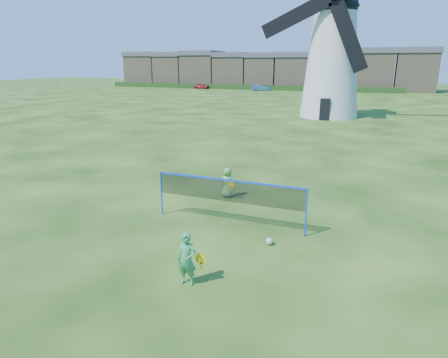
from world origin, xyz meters
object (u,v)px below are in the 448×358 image
at_px(windmill, 332,55).
at_px(badminton_net, 229,192).
at_px(play_ball, 269,241).
at_px(car_left, 202,86).
at_px(car_right, 261,88).
at_px(player_girl, 187,259).
at_px(player_boy, 228,183).

height_order(windmill, badminton_net, windmill).
height_order(windmill, play_ball, windmill).
relative_size(badminton_net, car_left, 1.53).
distance_m(play_ball, car_right, 66.55).
height_order(play_ball, car_right, car_right).
xyz_separation_m(badminton_net, player_girl, (0.36, -3.70, -0.48)).
distance_m(player_girl, car_right, 68.85).
bearing_deg(car_left, badminton_net, -148.02).
relative_size(badminton_net, car_right, 1.33).
height_order(player_girl, car_left, player_girl).
bearing_deg(windmill, player_boy, -91.44).
distance_m(badminton_net, car_left, 71.01).
relative_size(player_girl, car_left, 0.40).
height_order(badminton_net, car_left, badminton_net).
xyz_separation_m(player_girl, player_boy, (-1.37, 6.22, -0.06)).
height_order(windmill, player_girl, windmill).
distance_m(windmill, car_right, 38.59).
bearing_deg(windmill, car_left, 130.37).
distance_m(windmill, play_ball, 30.14).
bearing_deg(car_right, badminton_net, -172.12).
height_order(player_boy, play_ball, player_boy).
relative_size(player_girl, car_right, 0.35).
bearing_deg(play_ball, windmill, 93.86).
relative_size(player_boy, car_left, 0.36).
bearing_deg(player_girl, car_left, 111.32).
bearing_deg(play_ball, car_right, 106.55).
bearing_deg(car_left, car_right, -88.90).
relative_size(windmill, car_left, 5.21).
bearing_deg(player_boy, windmill, -86.66).
distance_m(badminton_net, car_right, 65.19).
xyz_separation_m(player_boy, car_left, (-29.54, 61.58, -0.04)).
height_order(badminton_net, player_girl, badminton_net).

